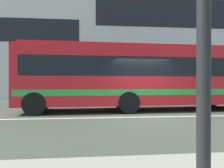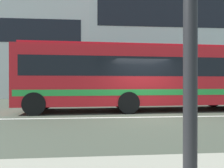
# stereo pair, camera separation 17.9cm
# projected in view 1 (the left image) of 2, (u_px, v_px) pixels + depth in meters

# --- Properties ---
(ground_plane) EXTENTS (160.00, 160.00, 0.00)m
(ground_plane) POSITION_uv_depth(u_px,v_px,m) (150.00, 117.00, 8.54)
(ground_plane) COLOR #41473A
(lane_centre_line) EXTENTS (60.00, 0.16, 0.01)m
(lane_centre_line) POSITION_uv_depth(u_px,v_px,m) (150.00, 117.00, 8.54)
(lane_centre_line) COLOR silver
(lane_centre_line) RESTS_ON ground_plane
(apartment_block_left) EXTENTS (18.88, 10.98, 10.40)m
(apartment_block_left) POSITION_uv_depth(u_px,v_px,m) (4.00, 49.00, 23.24)
(apartment_block_left) COLOR silver
(apartment_block_left) RESTS_ON ground_plane
(apartment_block_right) EXTENTS (18.10, 10.98, 13.77)m
(apartment_block_right) POSITION_uv_depth(u_px,v_px,m) (164.00, 37.00, 25.07)
(apartment_block_right) COLOR silver
(apartment_block_right) RESTS_ON ground_plane
(transit_bus) EXTENTS (11.81, 3.00, 3.25)m
(transit_bus) POSITION_uv_depth(u_px,v_px,m) (138.00, 75.00, 10.68)
(transit_bus) COLOR red
(transit_bus) RESTS_ON ground_plane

